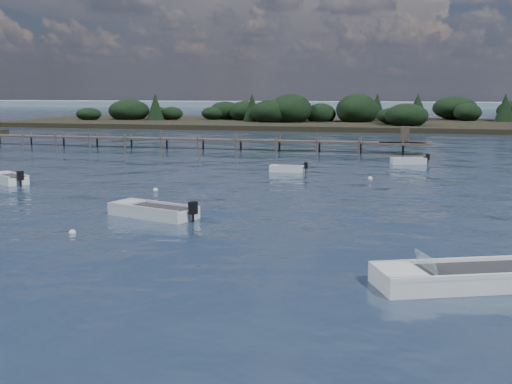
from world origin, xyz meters
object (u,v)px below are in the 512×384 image
(dinghy_mid_white_a, at_px, (460,281))
(dinghy_mid_grey, at_px, (153,213))
(tender_far_white, at_px, (287,170))
(jetty, at_px, (164,139))
(tender_far_grey, at_px, (9,180))
(tender_far_grey_b, at_px, (408,162))

(dinghy_mid_white_a, distance_m, dinghy_mid_grey, 16.25)
(tender_far_white, relative_size, jetty, 0.04)
(dinghy_mid_grey, bearing_deg, tender_far_grey, 149.08)
(tender_far_white, xyz_separation_m, dinghy_mid_grey, (-2.73, -19.17, 0.03))
(tender_far_grey_b, height_order, tender_far_white, tender_far_grey_b)
(tender_far_grey, distance_m, dinghy_mid_grey, 16.58)
(tender_far_grey, relative_size, jetty, 0.06)
(tender_far_white, relative_size, tender_far_grey, 0.78)
(tender_far_white, height_order, tender_far_grey, tender_far_grey)
(tender_far_grey_b, distance_m, dinghy_mid_white_a, 35.29)
(dinghy_mid_grey, distance_m, jetty, 39.52)
(tender_far_white, height_order, jetty, jetty)
(tender_far_white, relative_size, dinghy_mid_white_a, 0.49)
(tender_far_white, bearing_deg, jetty, 134.94)
(tender_far_grey_b, bearing_deg, tender_far_white, -138.59)
(dinghy_mid_white_a, height_order, dinghy_mid_grey, dinghy_mid_white_a)
(tender_far_grey_b, height_order, tender_far_grey, tender_far_grey)
(jetty, bearing_deg, tender_far_grey, -88.98)
(tender_far_grey_b, xyz_separation_m, tender_far_white, (-8.90, -7.85, -0.02))
(dinghy_mid_white_a, xyz_separation_m, jetty, (-28.76, 44.85, 0.81))
(dinghy_mid_grey, height_order, jetty, jetty)
(tender_far_white, xyz_separation_m, jetty, (-17.46, 17.49, 0.84))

